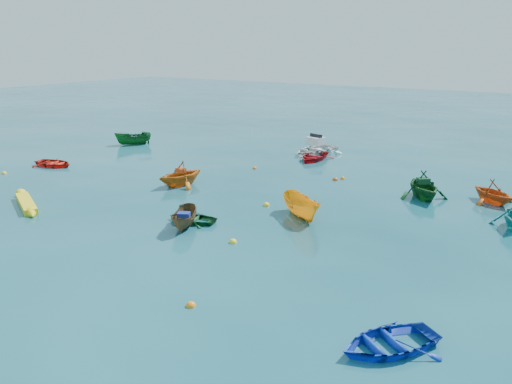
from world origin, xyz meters
The scene contains 24 objects.
ground centered at (0.00, 0.00, 0.00)m, with size 160.00×160.00×0.00m, color #093C45.
sampan_brown_mid centered at (-0.45, -0.60, 0.00)m, with size 0.99×2.63×1.02m, color brown.
dinghy_blue_se centered at (10.85, -5.05, 0.00)m, with size 2.17×3.04×0.63m, color #0D31AB.
dinghy_orange_w centered at (-5.41, 4.90, 0.00)m, with size 2.63×3.05×1.60m, color #C86112.
sampan_yellow_mid centered at (3.58, 3.61, 0.00)m, with size 1.22×3.24×1.25m, color #FBA316.
dinghy_green_e centered at (-0.66, 0.19, 0.00)m, with size 1.73×2.42×0.50m, color #124F22.
dinghy_red_nw centered at (-16.28, 3.87, 0.00)m, with size 2.14×2.99×0.62m, color red.
dinghy_green_n centered at (7.85, 10.20, 0.00)m, with size 2.69×3.12×1.64m, color #114B1A.
dinghy_red_far centered at (-1.56, 15.53, 0.00)m, with size 2.37×3.32×0.69m, color #A80E13.
dinghy_orange_far centered at (11.30, 11.32, 0.00)m, with size 2.30×2.66×1.40m, color #C64C12.
sampan_green_far centered at (-17.20, 12.49, 0.00)m, with size 1.15×3.06×1.18m, color #124F19.
kayak_yellow centered at (-9.67, -2.71, 0.00)m, with size 0.64×4.25×0.43m, color yellow, non-canonical shape.
motorboat_white centered at (-2.36, 17.52, 0.00)m, with size 3.06×4.27×1.49m, color white.
tarp_blue_a centered at (-0.38, -0.73, 0.65)m, with size 0.57×0.43×0.28m, color navy.
tarp_orange_a centered at (-5.40, 4.95, 0.94)m, with size 0.56×0.43×0.27m, color #CD4315.
tarp_green_b centered at (7.79, 10.28, 0.98)m, with size 0.65×0.49×0.31m, color #104120.
buoy_ye_a centered at (2.57, -0.95, 0.00)m, with size 0.35×0.35×0.35m, color yellow.
buoy_or_b centered at (4.53, -6.22, 0.00)m, with size 0.34×0.34×0.34m, color orange.
buoy_ye_b centered at (-17.25, 0.69, 0.00)m, with size 0.35×0.35×0.35m, color yellow.
buoy_or_c centered at (-3.80, 10.83, 0.00)m, with size 0.30×0.30×0.30m, color #FC650D.
buoy_ye_c centered at (1.12, 4.26, 0.00)m, with size 0.37×0.37×0.37m, color yellow.
buoy_or_d centered at (2.43, 11.59, 0.00)m, with size 0.31×0.31×0.31m, color orange.
buoy_ye_d centered at (-6.71, 7.07, 0.00)m, with size 0.37×0.37×0.37m, color gold.
buoy_or_e centered at (2.14, 11.08, 0.00)m, with size 0.36×0.36×0.36m, color #CF460B.
Camera 1 is at (14.28, -17.56, 8.41)m, focal length 35.00 mm.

